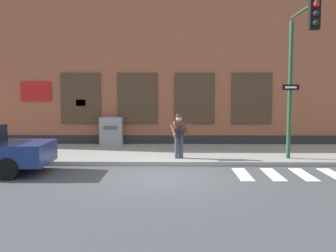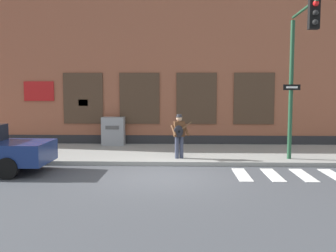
# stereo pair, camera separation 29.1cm
# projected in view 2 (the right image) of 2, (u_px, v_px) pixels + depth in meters

# --- Properties ---
(ground_plane) EXTENTS (160.00, 160.00, 0.00)m
(ground_plane) POSITION_uv_depth(u_px,v_px,m) (161.00, 177.00, 12.10)
(ground_plane) COLOR #424449
(sidewalk) EXTENTS (28.00, 4.54, 0.15)m
(sidewalk) POSITION_uv_depth(u_px,v_px,m) (166.00, 153.00, 15.99)
(sidewalk) COLOR gray
(sidewalk) RESTS_ON ground
(building_backdrop) EXTENTS (28.00, 4.06, 8.38)m
(building_backdrop) POSITION_uv_depth(u_px,v_px,m) (169.00, 59.00, 19.84)
(building_backdrop) COLOR #99563D
(building_backdrop) RESTS_ON ground
(crosswalk) EXTENTS (5.20, 1.90, 0.01)m
(crosswalk) POSITION_uv_depth(u_px,v_px,m) (319.00, 175.00, 12.28)
(crosswalk) COLOR silver
(crosswalk) RESTS_ON ground
(busker) EXTENTS (0.78, 0.66, 1.62)m
(busker) POSITION_uv_depth(u_px,v_px,m) (179.00, 133.00, 14.34)
(busker) COLOR #33384C
(busker) RESTS_ON sidewalk
(traffic_light) EXTENTS (0.60, 2.90, 5.15)m
(traffic_light) POSITION_uv_depth(u_px,v_px,m) (300.00, 58.00, 12.95)
(traffic_light) COLOR #1E472D
(traffic_light) RESTS_ON sidewalk
(utility_box) EXTENTS (1.01, 0.63, 1.27)m
(utility_box) POSITION_uv_depth(u_px,v_px,m) (113.00, 131.00, 17.81)
(utility_box) COLOR gray
(utility_box) RESTS_ON sidewalk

